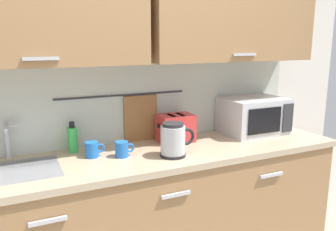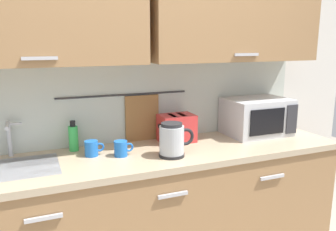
# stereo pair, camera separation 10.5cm
# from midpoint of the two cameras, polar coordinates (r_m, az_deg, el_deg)

# --- Properties ---
(counter_unit) EXTENTS (2.53, 0.64, 0.90)m
(counter_unit) POSITION_cam_midpoint_polar(r_m,az_deg,el_deg) (2.38, -3.75, -16.26)
(counter_unit) COLOR #997047
(counter_unit) RESTS_ON ground
(back_wall_assembly) EXTENTS (3.70, 0.41, 2.50)m
(back_wall_assembly) POSITION_cam_midpoint_polar(r_m,az_deg,el_deg) (2.31, -6.00, 10.51)
(back_wall_assembly) COLOR silver
(back_wall_assembly) RESTS_ON ground
(sink_faucet) EXTENTS (0.09, 0.17, 0.22)m
(sink_faucet) POSITION_cam_midpoint_polar(r_m,az_deg,el_deg) (2.25, -26.22, -3.10)
(sink_faucet) COLOR #B2B5BA
(sink_faucet) RESTS_ON counter_unit
(microwave) EXTENTS (0.46, 0.35, 0.27)m
(microwave) POSITION_cam_midpoint_polar(r_m,az_deg,el_deg) (2.67, 12.79, -0.02)
(microwave) COLOR silver
(microwave) RESTS_ON counter_unit
(electric_kettle) EXTENTS (0.23, 0.16, 0.21)m
(electric_kettle) POSITION_cam_midpoint_polar(r_m,az_deg,el_deg) (2.09, -0.51, -4.07)
(electric_kettle) COLOR black
(electric_kettle) RESTS_ON counter_unit
(dish_soap_bottle) EXTENTS (0.06, 0.06, 0.20)m
(dish_soap_bottle) POSITION_cam_midpoint_polar(r_m,az_deg,el_deg) (2.27, -16.74, -3.72)
(dish_soap_bottle) COLOR green
(dish_soap_bottle) RESTS_ON counter_unit
(mug_near_sink) EXTENTS (0.12, 0.08, 0.09)m
(mug_near_sink) POSITION_cam_midpoint_polar(r_m,az_deg,el_deg) (2.12, -8.97, -5.51)
(mug_near_sink) COLOR blue
(mug_near_sink) RESTS_ON counter_unit
(toaster) EXTENTS (0.26, 0.17, 0.19)m
(toaster) POSITION_cam_midpoint_polar(r_m,az_deg,el_deg) (2.40, 0.00, -2.07)
(toaster) COLOR red
(toaster) RESTS_ON counter_unit
(mug_by_kettle) EXTENTS (0.12, 0.08, 0.09)m
(mug_by_kettle) POSITION_cam_midpoint_polar(r_m,az_deg,el_deg) (2.15, -13.75, -5.47)
(mug_by_kettle) COLOR blue
(mug_by_kettle) RESTS_ON counter_unit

